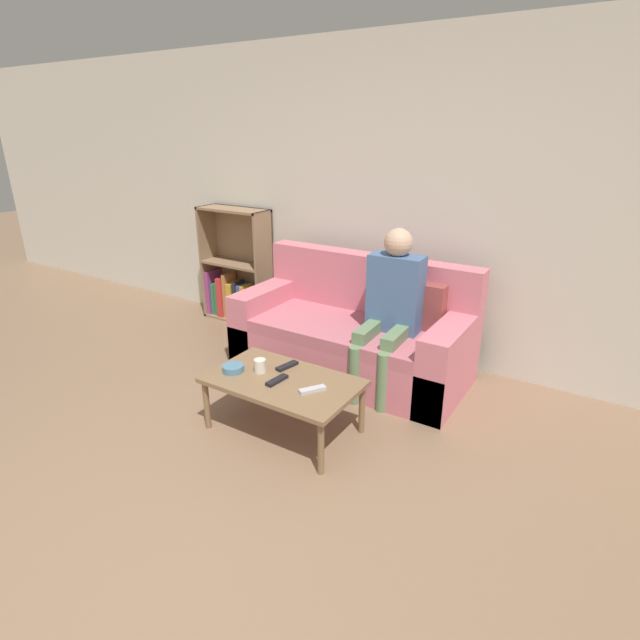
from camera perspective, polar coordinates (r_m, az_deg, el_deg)
name	(u,v)px	position (r m, az deg, el deg)	size (l,w,h in m)	color
ground_plane	(132,563)	(2.73, -20.69, -24.55)	(22.00, 22.00, 0.00)	#84664C
wall_back	(399,204)	(4.28, 9.02, 12.92)	(12.00, 0.06, 2.60)	beige
couch	(353,336)	(4.07, 3.82, -1.82)	(1.87, 0.84, 0.92)	#D1707F
bookshelf	(236,278)	(5.25, -9.57, 4.73)	(0.75, 0.28, 1.16)	#8E7051
coffee_table	(283,384)	(3.27, -4.25, -7.35)	(0.98, 0.58, 0.38)	brown
person_adult	(392,299)	(3.72, 8.21, 2.36)	(0.41, 0.61, 1.23)	#66845B
cup_near	(260,366)	(3.34, -6.87, -5.20)	(0.08, 0.08, 0.09)	silver
tv_remote_0	(277,380)	(3.22, -4.94, -6.88)	(0.06, 0.17, 0.02)	black
tv_remote_1	(287,366)	(3.39, -3.78, -5.26)	(0.08, 0.18, 0.02)	black
tv_remote_2	(312,390)	(3.10, -0.87, -7.96)	(0.13, 0.17, 0.02)	#B7B7BC
snack_bowl	(233,368)	(3.38, -9.90, -5.46)	(0.14, 0.14, 0.05)	teal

